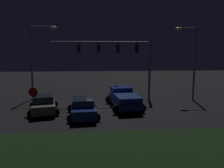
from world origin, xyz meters
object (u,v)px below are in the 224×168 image
(traffic_signal_gantry, at_px, (118,53))
(stop_sign, at_px, (33,96))
(car_sedan, at_px, (44,104))
(street_lamp_left, at_px, (37,53))
(street_lamp_right, at_px, (191,54))
(car_sedan_far, at_px, (83,108))
(pickup_truck, at_px, (123,97))

(traffic_signal_gantry, relative_size, stop_sign, 4.63)
(car_sedan, height_order, traffic_signal_gantry, traffic_signal_gantry)
(street_lamp_left, height_order, street_lamp_right, street_lamp_left)
(street_lamp_right, relative_size, stop_sign, 3.45)
(street_lamp_left, bearing_deg, car_sedan_far, -53.92)
(pickup_truck, xyz_separation_m, street_lamp_right, (7.37, 2.56, 3.86))
(car_sedan, relative_size, traffic_signal_gantry, 0.45)
(pickup_truck, distance_m, car_sedan_far, 4.46)
(pickup_truck, xyz_separation_m, traffic_signal_gantry, (-0.17, 3.15, 4.03))
(car_sedan_far, relative_size, street_lamp_right, 0.59)
(street_lamp_left, xyz_separation_m, street_lamp_right, (16.13, -1.90, -0.18))
(pickup_truck, bearing_deg, stop_sign, 95.82)
(street_lamp_right, bearing_deg, car_sedan_far, -154.65)
(car_sedan_far, height_order, street_lamp_left, street_lamp_left)
(car_sedan, xyz_separation_m, traffic_signal_gantry, (6.81, 4.26, 4.29))
(car_sedan, distance_m, street_lamp_left, 7.26)
(traffic_signal_gantry, bearing_deg, street_lamp_right, -4.46)
(car_sedan, height_order, street_lamp_left, street_lamp_left)
(traffic_signal_gantry, distance_m, street_lamp_right, 7.56)
(traffic_signal_gantry, height_order, stop_sign, traffic_signal_gantry)
(car_sedan, xyz_separation_m, stop_sign, (-0.68, -0.47, 0.82))
(car_sedan, distance_m, stop_sign, 1.17)
(car_sedan_far, xyz_separation_m, street_lamp_left, (-5.17, 7.10, 4.30))
(pickup_truck, distance_m, car_sedan, 7.06)
(car_sedan, bearing_deg, street_lamp_left, 5.57)
(stop_sign, bearing_deg, pickup_truck, 11.69)
(stop_sign, bearing_deg, traffic_signal_gantry, 32.28)
(car_sedan, distance_m, street_lamp_right, 15.36)
(traffic_signal_gantry, height_order, street_lamp_left, street_lamp_left)
(car_sedan_far, distance_m, traffic_signal_gantry, 7.97)
(pickup_truck, height_order, stop_sign, stop_sign)
(pickup_truck, distance_m, stop_sign, 7.83)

